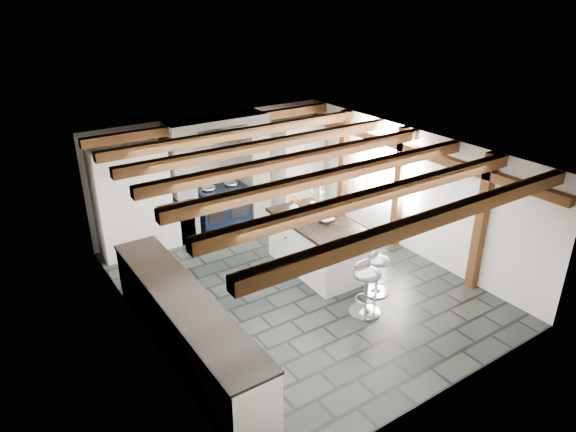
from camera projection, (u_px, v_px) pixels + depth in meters
ground at (296, 286)px, 8.53m from camera, size 6.00×6.00×0.00m
room_shell at (221, 207)px, 8.85m from camera, size 6.00×6.03×6.00m
range_cooker at (221, 207)px, 10.36m from camera, size 1.00×0.63×0.99m
kitchen_island at (317, 244)px, 8.87m from camera, size 1.03×1.90×1.24m
bar_stool_near at (377, 267)px, 8.16m from camera, size 0.48×0.48×0.76m
bar_stool_far at (366, 282)px, 7.61m from camera, size 0.47×0.47×0.88m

